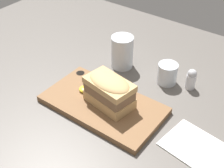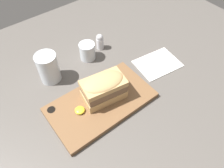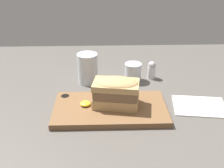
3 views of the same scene
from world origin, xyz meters
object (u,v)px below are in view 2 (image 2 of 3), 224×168
(serving_board, at_px, (101,102))
(salt_shaker, at_px, (100,41))
(water_glass, at_px, (49,69))
(sandwich, at_px, (104,87))
(napkin, at_px, (158,64))
(wine_glass, at_px, (87,52))

(serving_board, distance_m, salt_shaker, 0.30)
(serving_board, distance_m, water_glass, 0.23)
(serving_board, xyz_separation_m, salt_shaker, (0.17, 0.24, 0.03))
(sandwich, height_order, water_glass, water_glass)
(serving_board, distance_m, sandwich, 0.07)
(serving_board, distance_m, napkin, 0.30)
(serving_board, height_order, wine_glass, wine_glass)
(sandwich, relative_size, wine_glass, 2.17)
(sandwich, distance_m, napkin, 0.29)
(wine_glass, xyz_separation_m, napkin, (0.21, -0.21, -0.03))
(water_glass, distance_m, napkin, 0.43)
(sandwich, bearing_deg, water_glass, 116.07)
(salt_shaker, bearing_deg, water_glass, -173.78)
(water_glass, bearing_deg, serving_board, -69.54)
(serving_board, xyz_separation_m, napkin, (0.30, 0.02, -0.01))
(sandwich, bearing_deg, serving_board, -162.41)
(serving_board, height_order, salt_shaker, salt_shaker)
(water_glass, relative_size, wine_glass, 1.64)
(napkin, bearing_deg, sandwich, -177.75)
(napkin, bearing_deg, salt_shaker, 119.65)
(water_glass, height_order, salt_shaker, water_glass)
(serving_board, bearing_deg, salt_shaker, 54.59)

